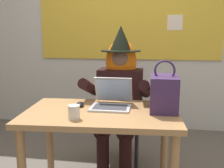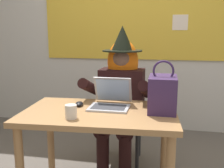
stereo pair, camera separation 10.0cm
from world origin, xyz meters
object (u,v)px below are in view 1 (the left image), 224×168
(chair_at_desk, at_px, (121,113))
(laptop, at_px, (112,100))
(desk_main, at_px, (101,125))
(coffee_mug, at_px, (74,112))
(handbag, at_px, (164,93))
(person_costumed, at_px, (120,89))
(computer_mouse, at_px, (80,104))

(chair_at_desk, xyz_separation_m, laptop, (-0.00, -0.58, 0.28))
(desk_main, distance_m, coffee_mug, 0.30)
(desk_main, distance_m, chair_at_desk, 0.72)
(desk_main, distance_m, handbag, 0.52)
(desk_main, height_order, chair_at_desk, chair_at_desk)
(person_costumed, bearing_deg, laptop, 0.38)
(handbag, bearing_deg, person_costumed, 128.76)
(chair_at_desk, bearing_deg, handbag, 30.31)
(person_costumed, bearing_deg, coffee_mug, -13.55)
(computer_mouse, height_order, coffee_mug, coffee_mug)
(handbag, relative_size, coffee_mug, 3.98)
(chair_at_desk, height_order, computer_mouse, chair_at_desk)
(desk_main, xyz_separation_m, chair_at_desk, (0.06, 0.71, -0.13))
(laptop, bearing_deg, chair_at_desk, 89.92)
(person_costumed, relative_size, handbag, 3.61)
(desk_main, height_order, coffee_mug, coffee_mug)
(chair_at_desk, xyz_separation_m, computer_mouse, (-0.25, -0.61, 0.25))
(laptop, relative_size, handbag, 0.84)
(laptop, bearing_deg, coffee_mug, -120.53)
(laptop, distance_m, computer_mouse, 0.25)
(handbag, height_order, coffee_mug, handbag)
(handbag, distance_m, coffee_mug, 0.68)
(chair_at_desk, xyz_separation_m, coffee_mug, (-0.21, -0.92, 0.28))
(person_costumed, height_order, computer_mouse, person_costumed)
(desk_main, relative_size, handbag, 3.11)
(coffee_mug, bearing_deg, desk_main, 55.25)
(laptop, xyz_separation_m, handbag, (0.40, -0.03, 0.08))
(chair_at_desk, height_order, coffee_mug, chair_at_desk)
(coffee_mug, bearing_deg, chair_at_desk, 77.42)
(person_costumed, height_order, laptop, person_costumed)
(computer_mouse, bearing_deg, laptop, -4.62)
(person_costumed, relative_size, laptop, 4.27)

